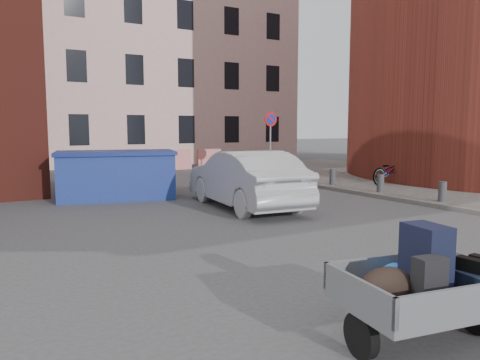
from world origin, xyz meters
TOP-DOWN VIEW (x-y plane):
  - ground at (0.00, 0.00)m, footprint 120.00×120.00m
  - sidewalk at (10.00, 4.00)m, footprint 9.00×24.00m
  - building_pink at (6.00, 22.00)m, footprint 16.00×8.00m
  - no_parking_sign at (6.00, 9.48)m, footprint 0.60×0.09m
  - bollards at (6.00, 3.40)m, footprint 0.22×9.02m
  - barriers at (4.20, 15.00)m, footprint 4.70×0.18m
  - trailer at (-1.43, -3.95)m, footprint 1.76×1.92m
  - dumpster at (-1.27, 7.07)m, footprint 3.75×2.55m
  - silver_car at (1.24, 3.75)m, footprint 2.11×4.80m
  - bicycle at (7.84, 4.66)m, footprint 1.84×0.74m

SIDE VIEW (x-z plane):
  - ground at x=0.00m, z-range 0.00..0.00m
  - sidewalk at x=10.00m, z-range 0.00..0.12m
  - bollards at x=6.00m, z-range 0.12..0.67m
  - barriers at x=4.20m, z-range 0.00..1.00m
  - bicycle at x=7.84m, z-range 0.12..1.07m
  - trailer at x=-1.43m, z-range 0.01..1.21m
  - dumpster at x=-1.27m, z-range 0.01..1.44m
  - silver_car at x=1.24m, z-range 0.00..1.53m
  - no_parking_sign at x=6.00m, z-range 0.69..3.34m
  - building_pink at x=6.00m, z-range 0.00..14.00m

